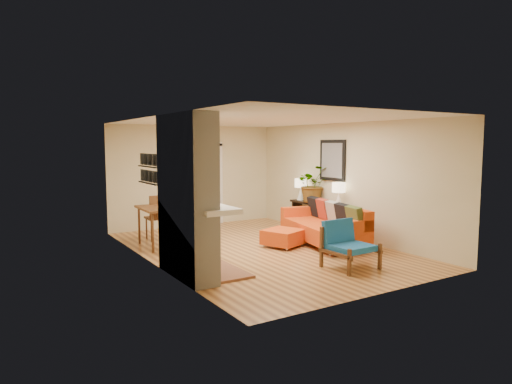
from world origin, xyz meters
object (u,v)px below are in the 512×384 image
at_px(ottoman, 283,237).
at_px(lamp_near, 339,192).
at_px(sofa, 327,225).
at_px(lamp_far, 301,187).
at_px(dining_table, 164,215).
at_px(blue_chair, 346,242).
at_px(console_table, 318,209).
at_px(houseplant, 313,184).

relative_size(ottoman, lamp_near, 1.68).
xyz_separation_m(sofa, lamp_far, (0.58, 1.69, 0.66)).
bearing_deg(lamp_far, dining_table, -178.66).
relative_size(sofa, ottoman, 2.73).
bearing_deg(dining_table, ottoman, -33.30).
height_order(blue_chair, lamp_far, lamp_far).
xyz_separation_m(blue_chair, lamp_near, (1.54, 1.91, 0.62)).
distance_m(console_table, lamp_near, 0.85).
bearing_deg(dining_table, blue_chair, -56.96).
distance_m(lamp_near, lamp_far, 1.40).
xyz_separation_m(sofa, houseplant, (0.57, 1.19, 0.77)).
distance_m(sofa, blue_chair, 1.89).
bearing_deg(houseplant, lamp_near, -89.37).
bearing_deg(sofa, blue_chair, -120.57).
xyz_separation_m(console_table, lamp_near, (0.00, -0.69, 0.49)).
xyz_separation_m(ottoman, lamp_near, (1.56, 0.05, 0.86)).
relative_size(ottoman, console_table, 0.49).
distance_m(dining_table, console_table, 3.69).
distance_m(lamp_near, houseplant, 0.91).
height_order(sofa, dining_table, dining_table).
bearing_deg(sofa, lamp_near, 26.27).
height_order(sofa, ottoman, sofa).
relative_size(lamp_near, houseplant, 0.61).
bearing_deg(console_table, blue_chair, -120.59).
distance_m(sofa, console_table, 1.15).
bearing_deg(houseplant, console_table, -87.30).
distance_m(sofa, lamp_far, 1.90).
relative_size(dining_table, lamp_near, 3.49).
xyz_separation_m(dining_table, console_table, (3.64, -0.62, -0.09)).
distance_m(ottoman, blue_chair, 1.88).
bearing_deg(lamp_near, lamp_far, 90.00).
distance_m(ottoman, lamp_near, 1.78).
xyz_separation_m(dining_table, houseplant, (3.63, -0.41, 0.51)).
relative_size(ottoman, houseplant, 1.02).
xyz_separation_m(console_table, houseplant, (-0.01, 0.21, 0.59)).
height_order(dining_table, houseplant, houseplant).
distance_m(lamp_far, houseplant, 0.51).
relative_size(sofa, lamp_far, 4.58).
bearing_deg(houseplant, lamp_far, 88.84).
height_order(sofa, blue_chair, sofa).
bearing_deg(dining_table, houseplant, -6.46).
bearing_deg(sofa, console_table, 59.36).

